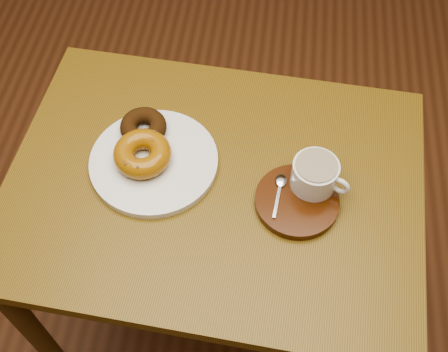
# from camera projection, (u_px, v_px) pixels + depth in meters

# --- Properties ---
(ground) EXTENTS (6.00, 6.00, 0.00)m
(ground) POSITION_uv_depth(u_px,v_px,m) (137.00, 254.00, 1.84)
(ground) COLOR brown
(ground) RESTS_ON ground
(cafe_table) EXTENTS (0.84, 0.66, 0.76)m
(cafe_table) POSITION_uv_depth(u_px,v_px,m) (215.00, 212.00, 1.19)
(cafe_table) COLOR brown
(cafe_table) RESTS_ON ground
(donut_plate) EXTENTS (0.28, 0.28, 0.02)m
(donut_plate) POSITION_uv_depth(u_px,v_px,m) (154.00, 162.00, 1.11)
(donut_plate) COLOR white
(donut_plate) RESTS_ON cafe_table
(donut_cinnamon) EXTENTS (0.11, 0.11, 0.03)m
(donut_cinnamon) POSITION_uv_depth(u_px,v_px,m) (143.00, 127.00, 1.13)
(donut_cinnamon) COLOR #331C0A
(donut_cinnamon) RESTS_ON donut_plate
(donut_caramel) EXTENTS (0.12, 0.12, 0.04)m
(donut_caramel) POSITION_uv_depth(u_px,v_px,m) (142.00, 154.00, 1.09)
(donut_caramel) COLOR #996210
(donut_caramel) RESTS_ON donut_plate
(saucer) EXTENTS (0.19, 0.19, 0.02)m
(saucer) POSITION_uv_depth(u_px,v_px,m) (297.00, 201.00, 1.06)
(saucer) COLOR #391907
(saucer) RESTS_ON cafe_table
(coffee_cup) EXTENTS (0.11, 0.09, 0.06)m
(coffee_cup) POSITION_uv_depth(u_px,v_px,m) (315.00, 175.00, 1.04)
(coffee_cup) COLOR white
(coffee_cup) RESTS_ON saucer
(teaspoon) EXTENTS (0.02, 0.10, 0.01)m
(teaspoon) POSITION_uv_depth(u_px,v_px,m) (280.00, 185.00, 1.06)
(teaspoon) COLOR silver
(teaspoon) RESTS_ON saucer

